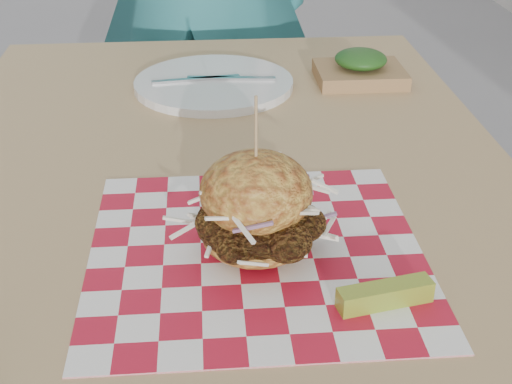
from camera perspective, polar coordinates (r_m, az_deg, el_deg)
patio_table at (r=0.97m, az=-2.71°, el=-2.92°), size 0.80×1.20×0.75m
patio_chair at (r=1.92m, az=-3.78°, el=9.84°), size 0.42×0.43×0.95m
paper_liner at (r=0.78m, az=0.00°, el=-4.77°), size 0.36×0.36×0.00m
sandwich at (r=0.75m, az=-0.00°, el=-1.55°), size 0.16×0.16×0.18m
pickle_spear at (r=0.71m, az=10.28°, el=-8.10°), size 0.10×0.04×0.02m
place_setting at (r=1.23m, az=-3.40°, el=8.65°), size 0.27×0.27×0.02m
kraft_tray at (r=1.26m, az=8.33°, el=9.74°), size 0.15×0.12×0.06m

